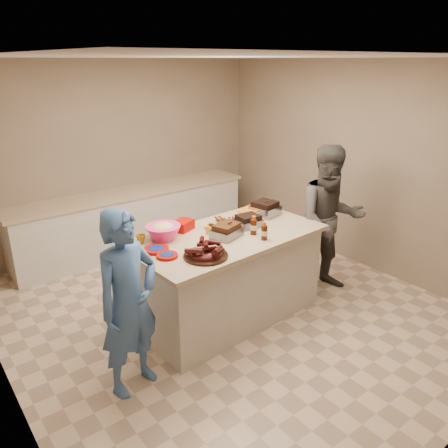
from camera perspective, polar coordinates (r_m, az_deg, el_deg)
room at (r=5.09m, az=0.06°, el=-11.04°), size 4.50×5.00×2.70m
back_counter at (r=6.61m, az=-11.70°, el=0.52°), size 3.60×0.64×0.90m
island at (r=4.99m, az=0.36°, el=-11.74°), size 2.11×1.19×0.97m
rib_platter at (r=4.04m, az=-2.39°, el=-4.30°), size 0.44×0.44×0.17m
pulled_pork_tray at (r=4.48m, az=0.34°, el=-1.70°), size 0.36×0.31×0.09m
brisket_tray at (r=4.77m, az=3.17°, el=-0.31°), size 0.29×0.25×0.08m
roasting_pan at (r=5.14m, az=5.36°, el=1.18°), size 0.33×0.33×0.11m
coleslaw_bowl at (r=4.48m, az=-7.89°, el=-1.94°), size 0.38×0.38×0.25m
sausage_plate at (r=4.84m, az=0.38°, el=0.03°), size 0.33×0.33×0.05m
mac_cheese_dish at (r=5.09m, az=3.36°, el=1.04°), size 0.38×0.32×0.09m
bbq_bottle_a at (r=4.43m, az=5.25°, el=-2.05°), size 0.07×0.07×0.19m
bbq_bottle_b at (r=4.56m, az=3.86°, el=-1.36°), size 0.07×0.07×0.20m
mustard_bottle at (r=4.56m, az=-2.13°, el=-1.33°), size 0.05×0.05×0.12m
sauce_bowl at (r=4.71m, az=-1.74°, el=-0.58°), size 0.15×0.05×0.15m
plate_stack_large at (r=4.21m, az=-8.83°, el=-3.46°), size 0.25×0.25×0.03m
plate_stack_small at (r=4.07m, az=-7.43°, el=-4.31°), size 0.21×0.21×0.03m
plastic_cup at (r=4.40m, az=-10.78°, el=-2.50°), size 0.10×0.09×0.10m
basket_stack at (r=4.68m, az=-5.33°, el=-0.78°), size 0.26×0.23×0.11m
guest_blue at (r=4.17m, az=-11.45°, el=-19.72°), size 0.98×1.72×0.39m
guest_gray at (r=5.68m, az=12.84°, el=-7.99°), size 1.61×1.98×0.68m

